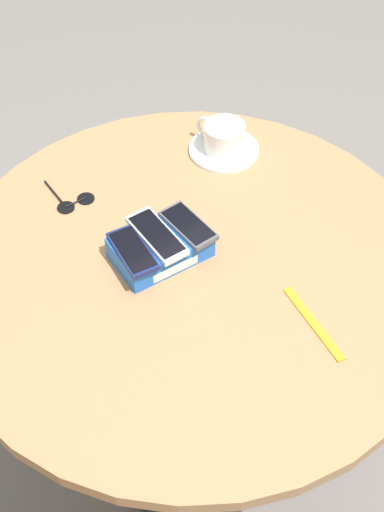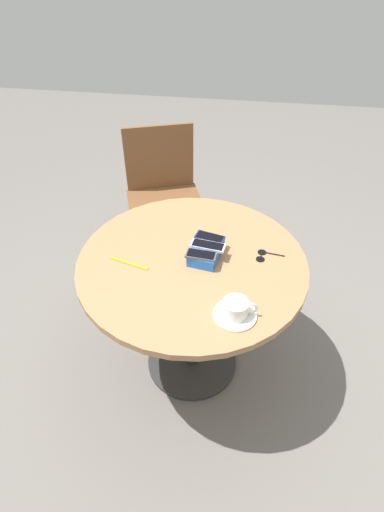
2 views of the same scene
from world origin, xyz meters
name	(u,v)px [view 1 (image 1 of 2)]	position (x,y,z in m)	size (l,w,h in m)	color
ground_plane	(192,440)	(0.00, 0.00, 0.00)	(8.00, 8.00, 0.00)	slate
round_table	(192,305)	(0.00, 0.00, 0.59)	(0.96, 0.96, 0.72)	#2D2D2D
phone_box	(160,247)	(-0.03, 0.05, 0.75)	(0.20, 0.14, 0.05)	blue
phone_navy	(133,251)	(-0.09, 0.06, 0.78)	(0.08, 0.13, 0.01)	navy
phone_white	(157,235)	(-0.03, 0.06, 0.78)	(0.07, 0.15, 0.01)	silver
phone_gray	(188,225)	(0.03, 0.04, 0.78)	(0.06, 0.13, 0.01)	#515156
saucer	(224,150)	(0.28, 0.20, 0.73)	(0.16, 0.16, 0.01)	white
coffee_cup	(223,136)	(0.28, 0.20, 0.76)	(0.09, 0.12, 0.06)	white
lanyard_strap	(313,323)	(0.06, -0.25, 0.72)	(0.18, 0.02, 0.00)	orange
sunglasses	(73,202)	(-0.07, 0.29, 0.72)	(0.08, 0.12, 0.01)	black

